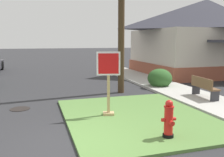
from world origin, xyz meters
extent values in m
plane|color=#2B2B2D|center=(0.00, 0.00, 0.00)|extent=(160.00, 160.00, 0.00)
cube|color=#567F3D|center=(2.29, 1.64, 0.04)|extent=(4.53, 5.50, 0.08)
cube|color=#B2AFA8|center=(5.75, 6.20, 0.06)|extent=(2.20, 18.26, 0.12)
cylinder|color=black|center=(2.32, -0.34, 0.12)|extent=(0.28, 0.28, 0.08)
cylinder|color=red|center=(2.32, -0.34, 0.50)|extent=(0.22, 0.22, 0.69)
cylinder|color=red|center=(2.32, -0.34, 0.86)|extent=(0.25, 0.25, 0.03)
sphere|color=red|center=(2.32, -0.34, 0.94)|extent=(0.19, 0.19, 0.19)
cube|color=red|center=(2.32, -0.34, 1.01)|extent=(0.04, 0.04, 0.04)
cylinder|color=red|center=(2.17, -0.34, 0.54)|extent=(0.08, 0.09, 0.09)
cylinder|color=red|center=(2.47, -0.34, 0.54)|extent=(0.08, 0.09, 0.09)
cylinder|color=red|center=(2.32, -0.50, 0.49)|extent=(0.12, 0.09, 0.12)
cube|color=tan|center=(1.43, 1.92, 1.08)|extent=(0.11, 0.11, 1.99)
cube|color=tan|center=(1.43, 1.92, 0.12)|extent=(0.42, 0.36, 0.08)
cube|color=white|center=(1.42, 1.87, 1.76)|extent=(0.73, 0.20, 0.75)
cube|color=red|center=(1.42, 1.86, 1.76)|extent=(0.62, 0.17, 0.64)
cylinder|color=black|center=(-1.39, 3.79, 0.01)|extent=(0.70, 0.70, 0.02)
cylinder|color=black|center=(-3.57, 17.46, 0.38)|extent=(0.29, 0.77, 0.76)
cube|color=brown|center=(5.95, 2.97, 0.56)|extent=(0.54, 1.57, 0.06)
cube|color=brown|center=(5.77, 2.99, 0.78)|extent=(0.19, 1.54, 0.38)
cube|color=#2D2D33|center=(5.88, 2.29, 0.33)|extent=(0.36, 0.09, 0.41)
cube|color=#2D2D33|center=(6.01, 3.66, 0.33)|extent=(0.36, 0.09, 0.41)
cube|color=brown|center=(11.63, 10.55, 0.45)|extent=(9.52, 7.19, 0.90)
cube|color=beige|center=(11.63, 10.55, 2.08)|extent=(9.33, 7.05, 2.37)
pyramid|color=#33333D|center=(11.63, 10.55, 4.40)|extent=(9.99, 7.55, 2.26)
ellipsoid|color=#2F5B27|center=(5.48, 6.05, 0.51)|extent=(1.29, 1.29, 1.02)
camera|label=1|loc=(-0.77, -5.59, 2.46)|focal=39.79mm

